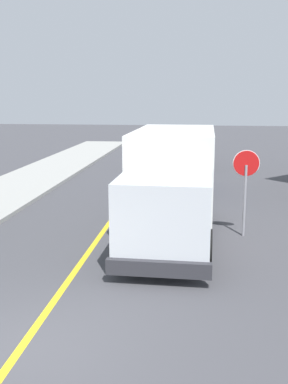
# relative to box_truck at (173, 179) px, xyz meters

# --- Properties ---
(ground_plane) EXTENTS (120.00, 120.00, 0.00)m
(ground_plane) POSITION_rel_box_truck_xyz_m (-2.20, -6.81, -1.77)
(ground_plane) COLOR #424247
(centre_line_yellow) EXTENTS (0.16, 56.00, 0.01)m
(centre_line_yellow) POSITION_rel_box_truck_xyz_m (-2.20, 3.19, -1.76)
(centre_line_yellow) COLOR gold
(centre_line_yellow) RESTS_ON ground
(box_truck) EXTENTS (2.55, 7.23, 3.20)m
(box_truck) POSITION_rel_box_truck_xyz_m (0.00, 0.00, 0.00)
(box_truck) COLOR silver
(box_truck) RESTS_ON ground
(parked_car_near) EXTENTS (1.85, 4.42, 1.67)m
(parked_car_near) POSITION_rel_box_truck_xyz_m (-0.16, 7.09, -0.97)
(parked_car_near) COLOR #2D4793
(parked_car_near) RESTS_ON ground
(parked_car_mid) EXTENTS (1.92, 4.45, 1.67)m
(parked_car_mid) POSITION_rel_box_truck_xyz_m (-0.19, 13.79, -0.97)
(parked_car_mid) COLOR black
(parked_car_mid) RESTS_ON ground
(parked_car_far) EXTENTS (1.92, 4.45, 1.67)m
(parked_car_far) POSITION_rel_box_truck_xyz_m (-0.12, 19.34, -0.97)
(parked_car_far) COLOR #B7B7BC
(parked_car_far) RESTS_ON ground
(stop_sign) EXTENTS (0.80, 0.10, 2.65)m
(stop_sign) POSITION_rel_box_truck_xyz_m (2.19, 0.26, 0.09)
(stop_sign) COLOR gray
(stop_sign) RESTS_ON ground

